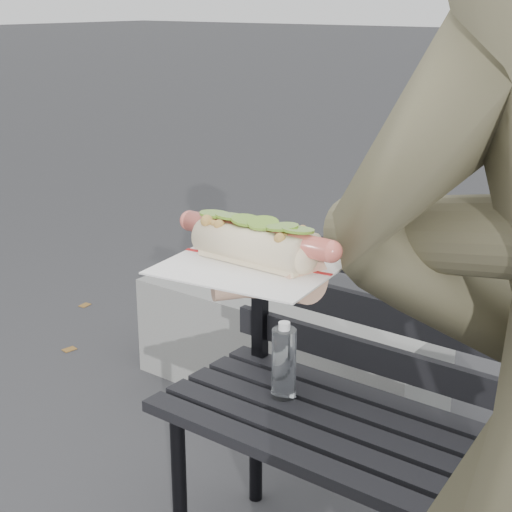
% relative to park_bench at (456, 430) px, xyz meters
% --- Properties ---
extents(park_bench, '(1.50, 0.44, 0.88)m').
position_rel_park_bench_xyz_m(park_bench, '(0.00, 0.00, 0.00)').
color(park_bench, black).
rests_on(park_bench, ground).
extents(concrete_block, '(1.20, 0.40, 0.40)m').
position_rel_park_bench_xyz_m(concrete_block, '(-0.98, 0.71, -0.32)').
color(concrete_block, slate).
rests_on(concrete_block, ground).
extents(held_hotdog, '(0.63, 0.32, 0.20)m').
position_rel_park_bench_xyz_m(held_hotdog, '(0.27, -0.80, 0.70)').
color(held_hotdog, brown).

